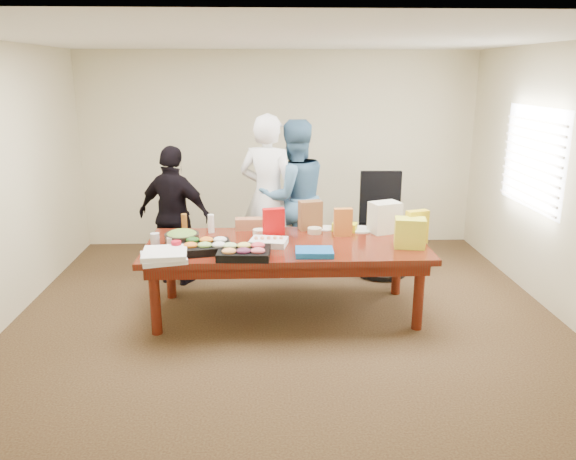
{
  "coord_description": "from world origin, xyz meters",
  "views": [
    {
      "loc": [
        -0.21,
        -5.37,
        2.4
      ],
      "look_at": [
        0.02,
        0.1,
        0.86
      ],
      "focal_mm": 34.93,
      "sensor_mm": 36.0,
      "label": 1
    }
  ],
  "objects_px": {
    "salad_bowl": "(182,239)",
    "person_center": "(268,197)",
    "conference_table": "(286,278)",
    "person_right": "(293,198)",
    "sheet_cake": "(269,242)",
    "office_chair": "(383,228)"
  },
  "relations": [
    {
      "from": "person_center",
      "to": "person_right",
      "type": "bearing_deg",
      "value": -142.82
    },
    {
      "from": "person_center",
      "to": "salad_bowl",
      "type": "xyz_separation_m",
      "value": [
        -0.87,
        -1.14,
        -0.17
      ]
    },
    {
      "from": "salad_bowl",
      "to": "conference_table",
      "type": "bearing_deg",
      "value": -0.29
    },
    {
      "from": "person_right",
      "to": "sheet_cake",
      "type": "bearing_deg",
      "value": 57.5
    },
    {
      "from": "salad_bowl",
      "to": "sheet_cake",
      "type": "bearing_deg",
      "value": -4.75
    },
    {
      "from": "person_center",
      "to": "person_right",
      "type": "xyz_separation_m",
      "value": [
        0.3,
        0.08,
        -0.04
      ]
    },
    {
      "from": "sheet_cake",
      "to": "office_chair",
      "type": "bearing_deg",
      "value": 51.28
    },
    {
      "from": "conference_table",
      "to": "salad_bowl",
      "type": "relative_size",
      "value": 8.17
    },
    {
      "from": "office_chair",
      "to": "person_right",
      "type": "bearing_deg",
      "value": 174.34
    },
    {
      "from": "conference_table",
      "to": "person_center",
      "type": "height_order",
      "value": "person_center"
    },
    {
      "from": "office_chair",
      "to": "sheet_cake",
      "type": "height_order",
      "value": "office_chair"
    },
    {
      "from": "conference_table",
      "to": "person_center",
      "type": "xyz_separation_m",
      "value": [
        -0.17,
        1.15,
        0.6
      ]
    },
    {
      "from": "conference_table",
      "to": "person_right",
      "type": "xyz_separation_m",
      "value": [
        0.14,
        1.23,
        0.56
      ]
    },
    {
      "from": "person_right",
      "to": "person_center",
      "type": "bearing_deg",
      "value": -4.73
    },
    {
      "from": "person_right",
      "to": "salad_bowl",
      "type": "bearing_deg",
      "value": 27.19
    },
    {
      "from": "person_center",
      "to": "conference_table",
      "type": "bearing_deg",
      "value": 121.36
    },
    {
      "from": "person_right",
      "to": "sheet_cake",
      "type": "distance_m",
      "value": 1.34
    },
    {
      "from": "sheet_cake",
      "to": "conference_table",
      "type": "bearing_deg",
      "value": 32.44
    },
    {
      "from": "salad_bowl",
      "to": "person_center",
      "type": "bearing_deg",
      "value": 52.77
    },
    {
      "from": "conference_table",
      "to": "office_chair",
      "type": "relative_size",
      "value": 2.35
    },
    {
      "from": "person_center",
      "to": "person_right",
      "type": "relative_size",
      "value": 1.04
    },
    {
      "from": "person_right",
      "to": "salad_bowl",
      "type": "distance_m",
      "value": 1.7
    }
  ]
}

